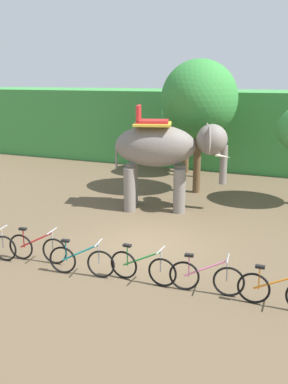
{
  "coord_description": "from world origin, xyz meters",
  "views": [
    {
      "loc": [
        4.26,
        -10.44,
        4.71
      ],
      "look_at": [
        -0.47,
        1.0,
        1.3
      ],
      "focal_mm": 38.89,
      "sensor_mm": 36.0,
      "label": 1
    }
  ],
  "objects_px": {
    "bike_pink": "(206,277)",
    "bike_orange": "(278,291)",
    "tree_right": "(200,98)",
    "bike_teal": "(81,261)",
    "tree_center": "(187,115)",
    "bike_green": "(142,267)",
    "elephant": "(165,150)",
    "tree_center_right": "(199,100)",
    "bike_red": "(37,248)"
  },
  "relations": [
    {
      "from": "bike_green",
      "to": "bike_orange",
      "type": "height_order",
      "value": "same"
    },
    {
      "from": "tree_center_right",
      "to": "bike_red",
      "type": "distance_m",
      "value": 9.23
    },
    {
      "from": "tree_center",
      "to": "bike_pink",
      "type": "bearing_deg",
      "value": -70.86
    },
    {
      "from": "bike_teal",
      "to": "bike_pink",
      "type": "xyz_separation_m",
      "value": [
        3.04,
        0.31,
        0.0
      ]
    },
    {
      "from": "elephant",
      "to": "bike_red",
      "type": "height_order",
      "value": "elephant"
    },
    {
      "from": "bike_green",
      "to": "bike_orange",
      "type": "distance_m",
      "value": 3.07
    },
    {
      "from": "bike_green",
      "to": "bike_red",
      "type": "bearing_deg",
      "value": 179.72
    },
    {
      "from": "tree_center_right",
      "to": "bike_green",
      "type": "distance_m",
      "value": 9.08
    },
    {
      "from": "elephant",
      "to": "bike_green",
      "type": "height_order",
      "value": "elephant"
    },
    {
      "from": "tree_center_right",
      "to": "bike_teal",
      "type": "xyz_separation_m",
      "value": [
        -0.51,
        -8.57,
        -3.48
      ]
    },
    {
      "from": "bike_orange",
      "to": "tree_center",
      "type": "bearing_deg",
      "value": 115.47
    },
    {
      "from": "tree_center",
      "to": "bike_red",
      "type": "relative_size",
      "value": 2.32
    },
    {
      "from": "bike_green",
      "to": "bike_pink",
      "type": "xyz_separation_m",
      "value": [
        1.52,
        0.07,
        0.0
      ]
    },
    {
      "from": "tree_center",
      "to": "bike_green",
      "type": "xyz_separation_m",
      "value": [
        2.6,
        -11.92,
        -2.53
      ]
    },
    {
      "from": "tree_center",
      "to": "tree_right",
      "type": "height_order",
      "value": "tree_right"
    },
    {
      "from": "bike_green",
      "to": "bike_orange",
      "type": "relative_size",
      "value": 1.0
    },
    {
      "from": "tree_center",
      "to": "bike_teal",
      "type": "height_order",
      "value": "tree_center"
    },
    {
      "from": "elephant",
      "to": "bike_pink",
      "type": "height_order",
      "value": "elephant"
    },
    {
      "from": "tree_right",
      "to": "tree_center",
      "type": "bearing_deg",
      "value": 138.72
    },
    {
      "from": "bike_pink",
      "to": "elephant",
      "type": "bearing_deg",
      "value": 118.36
    },
    {
      "from": "bike_orange",
      "to": "bike_red",
      "type": "bearing_deg",
      "value": -179.79
    },
    {
      "from": "bike_teal",
      "to": "tree_right",
      "type": "bearing_deg",
      "value": 90.95
    },
    {
      "from": "tree_center",
      "to": "tree_right",
      "type": "relative_size",
      "value": 0.76
    },
    {
      "from": "tree_center",
      "to": "bike_orange",
      "type": "xyz_separation_m",
      "value": [
        5.66,
        -11.88,
        -2.53
      ]
    },
    {
      "from": "elephant",
      "to": "bike_orange",
      "type": "relative_size",
      "value": 2.48
    },
    {
      "from": "bike_pink",
      "to": "tree_center",
      "type": "bearing_deg",
      "value": 109.14
    },
    {
      "from": "bike_red",
      "to": "bike_pink",
      "type": "relative_size",
      "value": 1.0
    },
    {
      "from": "tree_center_right",
      "to": "bike_green",
      "type": "xyz_separation_m",
      "value": [
        1.01,
        -8.33,
        -3.48
      ]
    },
    {
      "from": "tree_center",
      "to": "bike_red",
      "type": "height_order",
      "value": "tree_center"
    },
    {
      "from": "tree_center",
      "to": "bike_teal",
      "type": "bearing_deg",
      "value": -84.95
    },
    {
      "from": "bike_pink",
      "to": "bike_orange",
      "type": "relative_size",
      "value": 1.0
    },
    {
      "from": "elephant",
      "to": "bike_orange",
      "type": "bearing_deg",
      "value": -50.91
    },
    {
      "from": "bike_orange",
      "to": "tree_right",
      "type": "bearing_deg",
      "value": 113.27
    },
    {
      "from": "tree_center",
      "to": "bike_green",
      "type": "relative_size",
      "value": 2.31
    },
    {
      "from": "elephant",
      "to": "bike_pink",
      "type": "xyz_separation_m",
      "value": [
        3.01,
        -5.58,
        -1.82
      ]
    },
    {
      "from": "bike_teal",
      "to": "bike_pink",
      "type": "relative_size",
      "value": 1.0
    },
    {
      "from": "bike_red",
      "to": "bike_green",
      "type": "bearing_deg",
      "value": -0.28
    },
    {
      "from": "bike_pink",
      "to": "tree_center_right",
      "type": "bearing_deg",
      "value": 106.99
    },
    {
      "from": "tree_center",
      "to": "bike_pink",
      "type": "xyz_separation_m",
      "value": [
        4.11,
        -11.85,
        -2.53
      ]
    },
    {
      "from": "bike_red",
      "to": "tree_right",
      "type": "bearing_deg",
      "value": 83.34
    },
    {
      "from": "bike_pink",
      "to": "bike_orange",
      "type": "bearing_deg",
      "value": -1.26
    },
    {
      "from": "bike_pink",
      "to": "bike_orange",
      "type": "height_order",
      "value": "same"
    },
    {
      "from": "bike_red",
      "to": "bike_green",
      "type": "xyz_separation_m",
      "value": [
        3.01,
        -0.01,
        0.0
      ]
    },
    {
      "from": "tree_right",
      "to": "bike_teal",
      "type": "distance_m",
      "value": 11.88
    },
    {
      "from": "bike_green",
      "to": "bike_teal",
      "type": "bearing_deg",
      "value": -170.99
    },
    {
      "from": "tree_center",
      "to": "bike_red",
      "type": "xyz_separation_m",
      "value": [
        -0.41,
        -11.91,
        -2.53
      ]
    },
    {
      "from": "bike_teal",
      "to": "bike_pink",
      "type": "height_order",
      "value": "same"
    },
    {
      "from": "tree_center_right",
      "to": "bike_teal",
      "type": "distance_m",
      "value": 9.26
    },
    {
      "from": "tree_center",
      "to": "bike_green",
      "type": "distance_m",
      "value": 12.46
    },
    {
      "from": "tree_center",
      "to": "bike_teal",
      "type": "relative_size",
      "value": 2.33
    }
  ]
}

